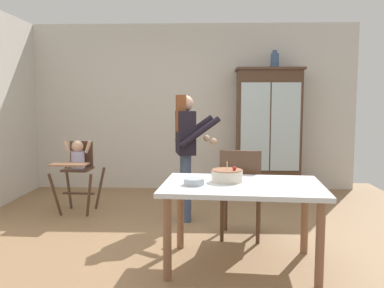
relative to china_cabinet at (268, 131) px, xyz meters
The scene contains 10 objects.
ground_plane 2.84m from the china_cabinet, 117.15° to the right, with size 6.24×6.24×0.00m, color #93704C.
wall_back 1.29m from the china_cabinet, 167.74° to the left, with size 5.32×0.06×2.70m, color beige.
china_cabinet is the anchor object (origin of this frame).
ceramic_vase 1.10m from the china_cabinet, ahead, with size 0.13×0.13×0.27m.
high_chair_with_toddler 2.96m from the china_cabinet, 154.28° to the right, with size 0.60×0.70×0.95m.
adult_person 1.99m from the china_cabinet, 127.84° to the right, with size 0.58×0.56×1.53m.
dining_table 3.05m from the china_cabinet, 102.70° to the right, with size 1.45×1.02×0.74m.
birthday_cake 2.97m from the china_cabinet, 105.53° to the right, with size 0.28×0.28×0.19m.
serving_bowl 3.20m from the china_cabinet, 109.86° to the right, with size 0.18×0.18×0.06m, color #B2BCC6.
dining_chair_far_side 2.40m from the china_cabinet, 105.21° to the right, with size 0.50×0.50×0.96m.
Camera 1 is at (0.23, -4.08, 1.46)m, focal length 38.00 mm.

